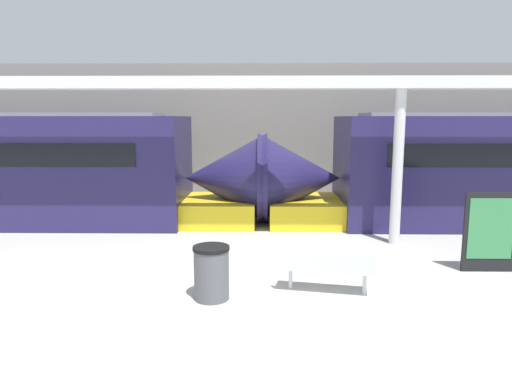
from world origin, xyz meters
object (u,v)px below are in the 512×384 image
object	(u,v)px
trash_bin	(211,273)
poster_board	(490,232)
support_column_near	(398,168)
bench_near	(327,267)

from	to	relation	value
trash_bin	poster_board	world-z (taller)	poster_board
trash_bin	poster_board	bearing A→B (deg)	15.44
trash_bin	poster_board	distance (m)	5.59
support_column_near	poster_board	bearing A→B (deg)	-58.42
trash_bin	support_column_near	xyz separation A→B (m)	(4.11, 3.56, 1.40)
bench_near	support_column_near	world-z (taller)	support_column_near
poster_board	support_column_near	size ratio (longest dim) A/B	0.43
bench_near	trash_bin	bearing A→B (deg)	-160.77
bench_near	poster_board	world-z (taller)	poster_board
poster_board	support_column_near	bearing A→B (deg)	121.58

